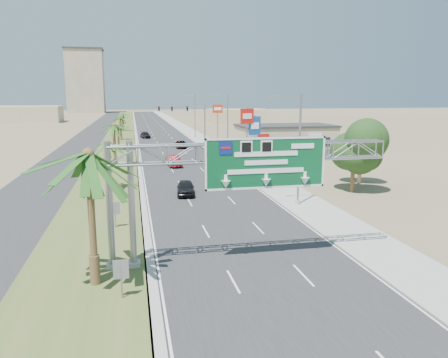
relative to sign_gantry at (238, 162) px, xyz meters
The scene contains 31 objects.
ground 11.68m from the sign_gantry, 83.89° to the right, with size 600.00×600.00×0.00m, color #8C7A59.
road 100.26m from the sign_gantry, 89.39° to the left, with size 12.00×300.00×0.02m, color #28282B.
sidewalk_right 100.71m from the sign_gantry, 84.54° to the left, with size 4.00×300.00×0.10m, color #9E9B93.
median_grass 100.65m from the sign_gantry, 95.10° to the left, with size 7.00×300.00×0.12m, color #425B28.
opposing_road 101.51m from the sign_gantry, 99.05° to the left, with size 8.00×300.00×0.02m, color #28282B.
sign_gantry is the anchor object (origin of this frame).
palm_near 8.41m from the sign_gantry, 166.68° to the right, with size 5.70×5.70×8.35m.
palm_row_b 23.66m from the sign_gantry, 110.92° to the left, with size 3.99×3.99×5.95m.
palm_row_c 39.00m from the sign_gantry, 102.50° to the left, with size 3.99×3.99×6.75m.
palm_row_d 56.73m from the sign_gantry, 98.56° to the left, with size 3.99×3.99×5.45m.
palm_row_e 75.55m from the sign_gantry, 96.41° to the left, with size 3.99×3.99×6.15m.
palm_row_f 100.44m from the sign_gantry, 94.82° to the left, with size 3.99×3.99×5.75m.
streetlight_near 14.75m from the sign_gantry, 55.30° to the left, with size 3.27×0.44×10.00m.
streetlight_mid 42.92m from the sign_gantry, 78.76° to the left, with size 3.27×0.44×10.00m.
streetlight_far 78.53m from the sign_gantry, 83.89° to the left, with size 3.27×0.44×10.00m.
signal_mast 62.37m from the sign_gantry, 84.26° to the left, with size 10.28×0.71×8.00m.
store_building 60.77m from the sign_gantry, 67.64° to the left, with size 18.00×10.00×4.00m, color tan.
oak_near 22.77m from the sign_gantry, 45.02° to the left, with size 4.50×4.50×6.80m.
oak_far 27.77m from the sign_gantry, 46.48° to the left, with size 3.50×3.50×5.60m.
median_signback_a 9.06m from the sign_gantry, 149.77° to the right, with size 0.75×0.08×2.08m.
median_signback_b 11.90m from the sign_gantry, 132.65° to the left, with size 0.75×0.08×2.08m.
tower_distant 242.33m from the sign_gantry, 97.34° to the left, with size 20.00×16.00×35.00m, color gray.
building_distant_left 156.40m from the sign_gantry, 106.32° to the left, with size 24.00×14.00×6.00m, color tan.
building_distant_right 133.78m from the sign_gantry, 76.57° to the left, with size 20.00×12.00×5.00m, color tan.
car_left_lane 19.08m from the sign_gantry, 92.93° to the left, with size 1.71×4.25×1.45m, color black.
car_mid_lane 36.92m from the sign_gantry, 90.69° to the left, with size 1.65×4.72×1.56m, color maroon.
car_right_lane 58.34m from the sign_gantry, 86.98° to the left, with size 2.23×4.83×1.34m, color gray.
car_far 79.60m from the sign_gantry, 92.18° to the left, with size 1.89×4.65×1.35m, color black.
pole_sign_red_near 45.39m from the sign_gantry, 74.53° to the left, with size 2.36×1.07×7.98m.
pole_sign_blue 46.29m from the sign_gantry, 72.99° to the left, with size 2.02×0.63×6.71m.
pole_sign_red_far 70.84m from the sign_gantry, 79.95° to the left, with size 2.18×0.97×8.08m.
Camera 1 is at (-7.00, -14.41, 9.85)m, focal length 35.00 mm.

